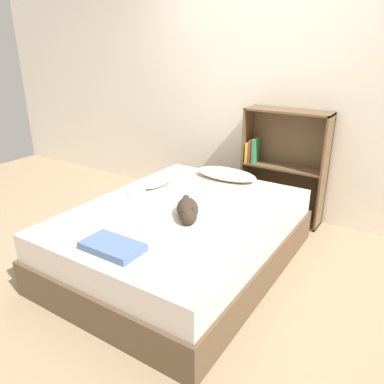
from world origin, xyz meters
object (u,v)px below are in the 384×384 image
object	(u,v)px
bed	(182,237)
bookshelf	(283,165)
pillow	(226,174)
cat_dark	(188,210)
cat_light	(157,180)

from	to	relation	value
bed	bookshelf	world-z (taller)	bookshelf
pillow	cat_dark	size ratio (longest dim) A/B	1.42
pillow	cat_light	size ratio (longest dim) A/B	1.17
bed	cat_light	size ratio (longest dim) A/B	3.78
cat_light	cat_dark	size ratio (longest dim) A/B	1.22
cat_light	cat_dark	bearing A→B (deg)	-116.72
cat_light	bookshelf	xyz separation A→B (m)	(0.84, 1.03, 0.03)
cat_dark	bookshelf	size ratio (longest dim) A/B	0.39
pillow	cat_dark	bearing A→B (deg)	-79.82
bed	pillow	xyz separation A→B (m)	(-0.05, 0.85, 0.30)
bed	cat_dark	xyz separation A→B (m)	(0.12, -0.10, 0.31)
cat_light	pillow	bearing A→B (deg)	-31.83
bed	pillow	size ratio (longest dim) A/B	3.24
bed	pillow	distance (m)	0.91
bed	cat_dark	bearing A→B (deg)	-38.69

